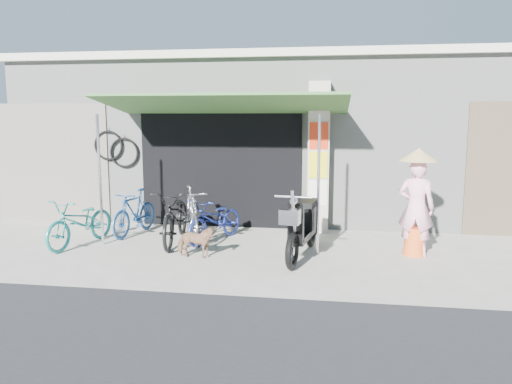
# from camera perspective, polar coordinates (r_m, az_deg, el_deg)

# --- Properties ---
(ground) EXTENTS (80.00, 80.00, 0.00)m
(ground) POSITION_cam_1_polar(r_m,az_deg,el_deg) (8.03, 0.33, -8.18)
(ground) COLOR #ABA69B
(ground) RESTS_ON ground
(bicycle_shop) EXTENTS (12.30, 5.30, 3.66)m
(bicycle_shop) POSITION_cam_1_polar(r_m,az_deg,el_deg) (12.76, 3.68, 6.44)
(bicycle_shop) COLOR #959992
(bicycle_shop) RESTS_ON ground
(shop_pillar) EXTENTS (0.42, 0.44, 3.00)m
(shop_pillar) POSITION_cam_1_polar(r_m,az_deg,el_deg) (10.09, 7.18, 3.89)
(shop_pillar) COLOR #BBB0A0
(shop_pillar) RESTS_ON ground
(awning) EXTENTS (4.60, 1.88, 2.72)m
(awning) POSITION_cam_1_polar(r_m,az_deg,el_deg) (9.45, -3.70, 9.78)
(awning) COLOR #325D29
(awning) RESTS_ON ground
(neighbour_left) EXTENTS (2.60, 0.06, 2.60)m
(neighbour_left) POSITION_cam_1_polar(r_m,az_deg,el_deg) (11.93, -22.20, 3.09)
(neighbour_left) COLOR #6B665B
(neighbour_left) RESTS_ON ground
(bike_teal) EXTENTS (0.95, 1.76, 0.88)m
(bike_teal) POSITION_cam_1_polar(r_m,az_deg,el_deg) (9.55, -19.38, -3.23)
(bike_teal) COLOR teal
(bike_teal) RESTS_ON ground
(bike_blue) EXTENTS (0.68, 1.54, 0.89)m
(bike_blue) POSITION_cam_1_polar(r_m,az_deg,el_deg) (10.13, -13.71, -2.28)
(bike_blue) COLOR #204D93
(bike_blue) RESTS_ON ground
(bike_black) EXTENTS (0.88, 1.99, 1.01)m
(bike_black) POSITION_cam_1_polar(r_m,az_deg,el_deg) (9.30, -9.10, -2.74)
(bike_black) COLOR black
(bike_black) RESTS_ON ground
(bike_silver) EXTENTS (1.10, 1.78, 1.04)m
(bike_silver) POSITION_cam_1_polar(r_m,az_deg,el_deg) (9.33, -7.34, -2.58)
(bike_silver) COLOR #A0A0A5
(bike_silver) RESTS_ON ground
(bike_navy) EXTENTS (1.12, 1.67, 0.83)m
(bike_navy) POSITION_cam_1_polar(r_m,az_deg,el_deg) (9.34, -4.66, -3.17)
(bike_navy) COLOR navy
(bike_navy) RESTS_ON ground
(street_dog) EXTENTS (0.65, 0.30, 0.55)m
(street_dog) POSITION_cam_1_polar(r_m,az_deg,el_deg) (8.33, -6.93, -5.68)
(street_dog) COLOR tan
(street_dog) RESTS_ON ground
(moped) EXTENTS (0.65, 2.01, 1.15)m
(moped) POSITION_cam_1_polar(r_m,az_deg,el_deg) (8.32, 5.42, -3.90)
(moped) COLOR black
(moped) RESTS_ON ground
(nun) EXTENTS (0.68, 0.64, 1.81)m
(nun) POSITION_cam_1_polar(r_m,az_deg,el_deg) (8.73, 17.85, -1.21)
(nun) COLOR #FBA9C1
(nun) RESTS_ON ground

